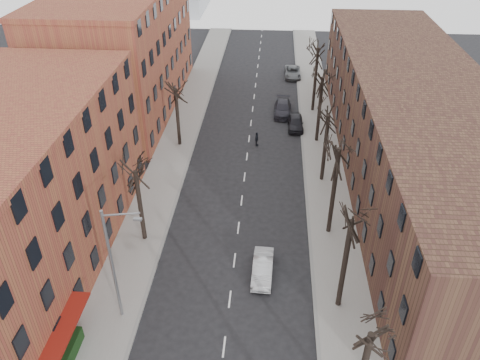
# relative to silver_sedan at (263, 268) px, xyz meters

# --- Properties ---
(sidewalk_left) EXTENTS (4.00, 90.00, 0.15)m
(sidewalk_left) POSITION_rel_silver_sedan_xyz_m (-10.23, 20.41, -0.62)
(sidewalk_left) COLOR gray
(sidewalk_left) RESTS_ON ground
(sidewalk_right) EXTENTS (4.00, 90.00, 0.15)m
(sidewalk_right) POSITION_rel_silver_sedan_xyz_m (5.77, 20.41, -0.62)
(sidewalk_right) COLOR gray
(sidewalk_right) RESTS_ON ground
(building_left_near) EXTENTS (12.00, 26.00, 12.00)m
(building_left_near) POSITION_rel_silver_sedan_xyz_m (-18.23, 0.41, 5.31)
(building_left_near) COLOR brown
(building_left_near) RESTS_ON ground
(building_left_far) EXTENTS (12.00, 28.00, 14.00)m
(building_left_far) POSITION_rel_silver_sedan_xyz_m (-18.23, 29.41, 6.31)
(building_left_far) COLOR brown
(building_left_far) RESTS_ON ground
(building_right) EXTENTS (12.00, 50.00, 10.00)m
(building_right) POSITION_rel_silver_sedan_xyz_m (13.77, 15.41, 4.31)
(building_right) COLOR #4E3424
(building_right) RESTS_ON ground
(tree_right_b) EXTENTS (5.20, 5.20, 10.80)m
(tree_right_b) POSITION_rel_silver_sedan_xyz_m (5.37, -2.59, -0.69)
(tree_right_b) COLOR black
(tree_right_b) RESTS_ON ground
(tree_right_c) EXTENTS (5.20, 5.20, 11.60)m
(tree_right_c) POSITION_rel_silver_sedan_xyz_m (5.37, 5.41, -0.69)
(tree_right_c) COLOR black
(tree_right_c) RESTS_ON ground
(tree_right_d) EXTENTS (5.20, 5.20, 10.00)m
(tree_right_d) POSITION_rel_silver_sedan_xyz_m (5.37, 13.41, -0.69)
(tree_right_d) COLOR black
(tree_right_d) RESTS_ON ground
(tree_right_e) EXTENTS (5.20, 5.20, 10.80)m
(tree_right_e) POSITION_rel_silver_sedan_xyz_m (5.37, 21.41, -0.69)
(tree_right_e) COLOR black
(tree_right_e) RESTS_ON ground
(tree_right_f) EXTENTS (5.20, 5.20, 11.60)m
(tree_right_f) POSITION_rel_silver_sedan_xyz_m (5.37, 29.41, -0.69)
(tree_right_f) COLOR black
(tree_right_f) RESTS_ON ground
(tree_left_a) EXTENTS (5.20, 5.20, 9.50)m
(tree_left_a) POSITION_rel_silver_sedan_xyz_m (-9.83, 3.41, -0.69)
(tree_left_a) COLOR black
(tree_left_a) RESTS_ON ground
(tree_left_b) EXTENTS (5.20, 5.20, 9.50)m
(tree_left_b) POSITION_rel_silver_sedan_xyz_m (-9.83, 19.41, -0.69)
(tree_left_b) COLOR black
(tree_left_b) RESTS_ON ground
(streetlight) EXTENTS (2.45, 0.22, 9.03)m
(streetlight) POSITION_rel_silver_sedan_xyz_m (-9.26, -4.59, 4.32)
(streetlight) COLOR slate
(streetlight) RESTS_ON ground
(silver_sedan) EXTENTS (1.60, 4.25, 1.39)m
(silver_sedan) POSITION_rel_silver_sedan_xyz_m (0.00, 0.00, 0.00)
(silver_sedan) COLOR #A4A7AA
(silver_sedan) RESTS_ON ground
(parked_car_near) EXTENTS (1.83, 4.40, 1.49)m
(parked_car_near) POSITION_rel_silver_sedan_xyz_m (3.07, 24.45, 0.05)
(parked_car_near) COLOR black
(parked_car_near) RESTS_ON ground
(parked_car_mid) EXTENTS (2.19, 5.21, 1.50)m
(parked_car_mid) POSITION_rel_silver_sedan_xyz_m (1.57, 28.28, 0.06)
(parked_car_mid) COLOR #23222A
(parked_car_mid) RESTS_ON ground
(parked_car_far) EXTENTS (2.40, 5.04, 1.39)m
(parked_car_far) POSITION_rel_silver_sedan_xyz_m (3.07, 41.15, 0.00)
(parked_car_far) COLOR #5A5E61
(parked_car_far) RESTS_ON ground
(pedestrian_crossing) EXTENTS (0.58, 1.01, 1.62)m
(pedestrian_crossing) POSITION_rel_silver_sedan_xyz_m (-1.32, 19.89, 0.11)
(pedestrian_crossing) COLOR black
(pedestrian_crossing) RESTS_ON ground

